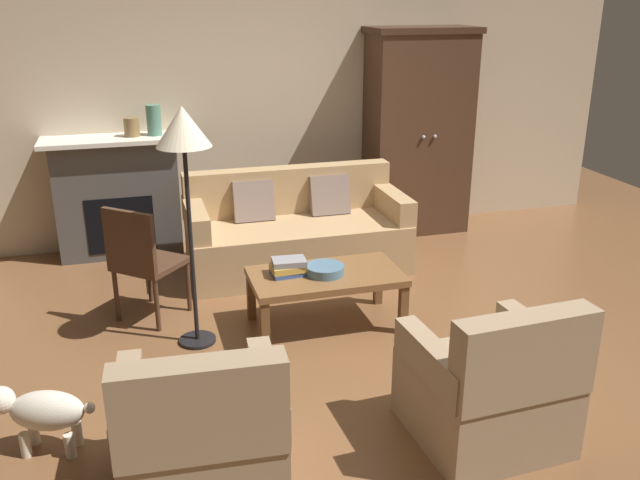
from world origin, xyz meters
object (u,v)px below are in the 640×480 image
(fireplace, at_px, (118,196))
(mantel_vase_bronze, at_px, (132,127))
(fruit_bowl, at_px, (325,270))
(armchair_near_right, at_px, (490,389))
(couch, at_px, (296,234))
(side_chair_wooden, at_px, (142,257))
(book_stack, at_px, (288,267))
(coffee_table, at_px, (326,280))
(dog, at_px, (41,411))
(mantel_vase_jade, at_px, (154,120))
(armoire, at_px, (418,132))
(floor_lamp, at_px, (184,141))
(armchair_near_left, at_px, (202,439))

(fireplace, distance_m, mantel_vase_bronze, 0.66)
(fireplace, height_order, fruit_bowl, fireplace)
(fireplace, xyz_separation_m, mantel_vase_bronze, (0.18, -0.02, 0.64))
(fireplace, distance_m, armchair_near_right, 4.02)
(couch, height_order, mantel_vase_bronze, mantel_vase_bronze)
(side_chair_wooden, bearing_deg, book_stack, -21.66)
(book_stack, relative_size, mantel_vase_bronze, 1.54)
(coffee_table, bearing_deg, armchair_near_right, -73.28)
(fruit_bowl, bearing_deg, dog, -151.97)
(dog, bearing_deg, mantel_vase_jade, 74.45)
(mantel_vase_bronze, relative_size, mantel_vase_jade, 0.61)
(dog, bearing_deg, couch, 48.29)
(armoire, distance_m, mantel_vase_jade, 2.58)
(armoire, bearing_deg, side_chair_wooden, -152.90)
(fruit_bowl, relative_size, floor_lamp, 0.17)
(mantel_vase_bronze, bearing_deg, dog, -101.88)
(fireplace, distance_m, armchair_near_left, 3.56)
(mantel_vase_jade, height_order, armchair_near_left, mantel_vase_jade)
(armoire, height_order, mantel_vase_bronze, armoire)
(floor_lamp, height_order, dog, floor_lamp)
(mantel_vase_bronze, distance_m, mantel_vase_jade, 0.21)
(book_stack, xyz_separation_m, armchair_near_right, (0.74, -1.62, -0.16))
(floor_lamp, bearing_deg, side_chair_wooden, 126.16)
(fireplace, bearing_deg, mantel_vase_jade, -2.70)
(armoire, bearing_deg, fireplace, 178.49)
(fireplace, xyz_separation_m, armoire, (2.95, -0.08, 0.45))
(side_chair_wooden, relative_size, floor_lamp, 0.54)
(floor_lamp, bearing_deg, book_stack, 3.96)
(coffee_table, xyz_separation_m, armchair_near_right, (0.47, -1.56, -0.05))
(armoire, bearing_deg, dog, -139.58)
(couch, bearing_deg, fruit_bowl, -93.82)
(mantel_vase_bronze, distance_m, side_chair_wooden, 1.64)
(mantel_vase_bronze, relative_size, side_chair_wooden, 0.19)
(fruit_bowl, relative_size, book_stack, 1.09)
(dog, bearing_deg, armchair_near_right, -13.48)
(book_stack, xyz_separation_m, side_chair_wooden, (-1.01, 0.40, 0.03))
(armchair_near_right, distance_m, dog, 2.41)
(fireplace, relative_size, book_stack, 4.84)
(fruit_bowl, bearing_deg, coffee_table, 45.54)
(fruit_bowl, height_order, mantel_vase_jade, mantel_vase_jade)
(armoire, xyz_separation_m, mantel_vase_jade, (-2.57, 0.06, 0.24))
(fruit_bowl, distance_m, armchair_near_left, 1.90)
(fruit_bowl, distance_m, mantel_vase_jade, 2.36)
(armoire, height_order, armchair_near_right, armoire)
(book_stack, bearing_deg, couch, 73.38)
(couch, distance_m, floor_lamp, 1.92)
(coffee_table, relative_size, mantel_vase_jade, 3.99)
(book_stack, height_order, dog, book_stack)
(side_chair_wooden, distance_m, dog, 1.60)
(fruit_bowl, height_order, side_chair_wooden, side_chair_wooden)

